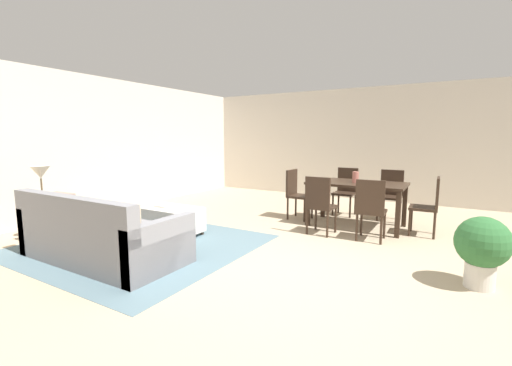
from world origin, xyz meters
TOP-DOWN VIEW (x-y plane):
  - ground_plane at (0.00, 0.00)m, footprint 10.80×10.80m
  - wall_back at (0.00, 5.00)m, footprint 9.00×0.12m
  - wall_left at (-4.50, 0.50)m, footprint 0.12×11.00m
  - area_rug at (-2.11, -0.31)m, footprint 3.00×2.80m
  - couch at (-2.07, -0.97)m, footprint 2.13×0.99m
  - ottoman_table at (-2.15, 0.29)m, footprint 1.01×0.58m
  - side_table at (-3.43, -0.92)m, footprint 0.40×0.40m
  - table_lamp at (-3.43, -0.92)m, footprint 0.26×0.26m
  - dining_table at (0.25, 2.29)m, footprint 1.57×0.89m
  - dining_chair_near_left at (-0.11, 1.47)m, footprint 0.42×0.42m
  - dining_chair_near_right at (0.65, 1.51)m, footprint 0.42×0.42m
  - dining_chair_far_left at (-0.16, 3.09)m, footprint 0.41×0.41m
  - dining_chair_far_right at (0.67, 3.09)m, footprint 0.40×0.40m
  - dining_chair_head_east at (1.37, 2.27)m, footprint 0.41×0.41m
  - dining_chair_head_west at (-0.87, 2.28)m, footprint 0.42×0.42m
  - vase_centerpiece at (0.23, 2.25)m, footprint 0.10×0.10m
  - book_on_ottoman at (-2.23, 0.27)m, footprint 0.27×0.21m
  - potted_plant at (1.96, 0.48)m, footprint 0.52×0.52m

SIDE VIEW (x-z plane):
  - ground_plane at x=0.00m, z-range 0.00..0.00m
  - area_rug at x=-2.11m, z-range 0.00..0.01m
  - ottoman_table at x=-2.15m, z-range 0.03..0.46m
  - couch at x=-2.07m, z-range -0.14..0.72m
  - potted_plant at x=1.96m, z-range 0.07..0.80m
  - book_on_ottoman at x=-2.23m, z-range 0.44..0.47m
  - side_table at x=-3.43m, z-range 0.17..0.76m
  - dining_chair_near_left at x=-0.11m, z-range 0.06..0.98m
  - dining_chair_near_right at x=0.65m, z-range 0.06..0.98m
  - dining_chair_far_left at x=-0.16m, z-range 0.06..0.98m
  - dining_chair_far_right at x=0.67m, z-range 0.06..0.98m
  - dining_chair_head_east at x=1.37m, z-range 0.06..0.98m
  - dining_chair_head_west at x=-0.87m, z-range 0.06..0.98m
  - dining_table at x=0.25m, z-range 0.28..1.04m
  - vase_centerpiece at x=0.23m, z-range 0.76..0.95m
  - table_lamp at x=-3.43m, z-range 0.74..1.26m
  - wall_back at x=0.00m, z-range 0.00..2.70m
  - wall_left at x=-4.50m, z-range 0.00..2.70m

